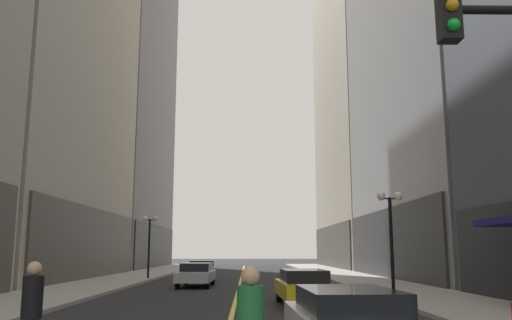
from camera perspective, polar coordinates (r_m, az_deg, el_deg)
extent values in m
plane|color=#262628|center=(38.16, -1.67, -12.94)|extent=(200.00, 200.00, 0.00)
cube|color=#ADA8A0|center=(39.15, -14.13, -12.47)|extent=(4.50, 78.00, 0.15)
cube|color=#ADA8A0|center=(38.93, 10.87, -12.60)|extent=(4.50, 78.00, 0.15)
cube|color=#E5D64C|center=(38.16, -1.67, -12.93)|extent=(0.16, 70.00, 0.01)
cube|color=#403C35|center=(39.21, -17.53, -8.76)|extent=(0.50, 22.80, 5.00)
cube|color=gray|center=(69.97, -15.18, 11.33)|extent=(12.01, 26.00, 53.94)
cube|color=#2C2C2E|center=(64.08, -10.99, -9.32)|extent=(0.50, 24.70, 5.00)
cube|color=gray|center=(45.07, 20.80, 15.72)|extent=(11.96, 24.00, 42.06)
cube|color=#2C2C2E|center=(38.94, 14.33, -8.90)|extent=(0.50, 22.80, 5.00)
cube|color=#B7AD99|center=(71.10, 11.77, 14.44)|extent=(10.01, 26.00, 62.21)
cube|color=#403C35|center=(63.91, 8.33, -9.39)|extent=(0.50, 24.70, 5.00)
cube|color=black|center=(9.90, 10.12, -15.16)|extent=(1.69, 2.68, 0.50)
cube|color=yellow|center=(19.93, 5.17, -13.94)|extent=(1.89, 4.58, 0.55)
cube|color=black|center=(19.68, 5.24, -12.60)|extent=(1.61, 2.59, 0.50)
cylinder|color=black|center=(21.43, 2.54, -14.42)|extent=(0.24, 0.65, 0.64)
cylinder|color=black|center=(21.62, 6.57, -14.33)|extent=(0.24, 0.65, 0.64)
cylinder|color=black|center=(18.30, 3.53, -15.18)|extent=(0.24, 0.65, 0.64)
cylinder|color=black|center=(18.52, 8.24, -15.04)|extent=(0.24, 0.65, 0.64)
cube|color=#B7B7BC|center=(30.41, -6.57, -12.52)|extent=(1.93, 4.77, 0.55)
cube|color=black|center=(30.63, -6.50, -11.62)|extent=(1.67, 2.68, 0.50)
cylinder|color=black|center=(28.69, -5.38, -13.25)|extent=(0.23, 0.64, 0.64)
cylinder|color=black|center=(28.89, -8.59, -13.16)|extent=(0.23, 0.64, 0.64)
cylinder|color=black|center=(31.98, -4.77, -12.92)|extent=(0.23, 0.64, 0.64)
cylinder|color=black|center=(32.16, -7.65, -12.85)|extent=(0.23, 0.64, 0.64)
cube|color=slate|center=(38.20, -5.93, -12.00)|extent=(2.12, 4.66, 0.55)
cube|color=black|center=(38.42, -5.90, -11.28)|extent=(1.79, 2.64, 0.50)
cylinder|color=black|center=(36.59, -4.71, -12.54)|extent=(0.25, 0.65, 0.64)
cylinder|color=black|center=(36.66, -7.36, -12.49)|extent=(0.25, 0.65, 0.64)
cylinder|color=black|center=(39.79, -4.63, -12.33)|extent=(0.25, 0.65, 0.64)
cylinder|color=black|center=(39.85, -7.06, -12.28)|extent=(0.25, 0.65, 0.64)
cylinder|color=black|center=(9.75, -23.30, -13.64)|extent=(0.43, 0.43, 0.70)
sphere|color=tan|center=(9.72, -23.11, -10.89)|extent=(0.24, 0.24, 0.24)
cylinder|color=#1E6633|center=(6.70, -0.62, -16.54)|extent=(0.36, 0.36, 0.70)
sphere|color=tan|center=(6.66, -0.61, -12.55)|extent=(0.24, 0.24, 0.24)
cube|color=black|center=(7.73, 20.33, 15.19)|extent=(0.28, 0.24, 0.90)
sphere|color=orange|center=(7.62, 20.72, 15.62)|extent=(0.17, 0.17, 0.17)
sphere|color=green|center=(7.50, 20.85, 13.69)|extent=(0.17, 0.17, 0.17)
cylinder|color=black|center=(37.45, -11.66, -9.59)|extent=(0.14, 0.14, 4.20)
cylinder|color=black|center=(37.51, -11.55, -6.46)|extent=(0.80, 0.06, 0.06)
sphere|color=white|center=(37.58, -12.07, -6.29)|extent=(0.36, 0.36, 0.36)
sphere|color=white|center=(37.45, -11.02, -6.31)|extent=(0.36, 0.36, 0.36)
cylinder|color=black|center=(22.29, 14.66, -9.36)|extent=(0.14, 0.14, 4.20)
cylinder|color=black|center=(22.40, 14.43, -4.11)|extent=(0.80, 0.06, 0.06)
sphere|color=white|center=(22.32, 13.55, -3.87)|extent=(0.36, 0.36, 0.36)
sphere|color=white|center=(22.50, 15.28, -3.84)|extent=(0.36, 0.36, 0.36)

